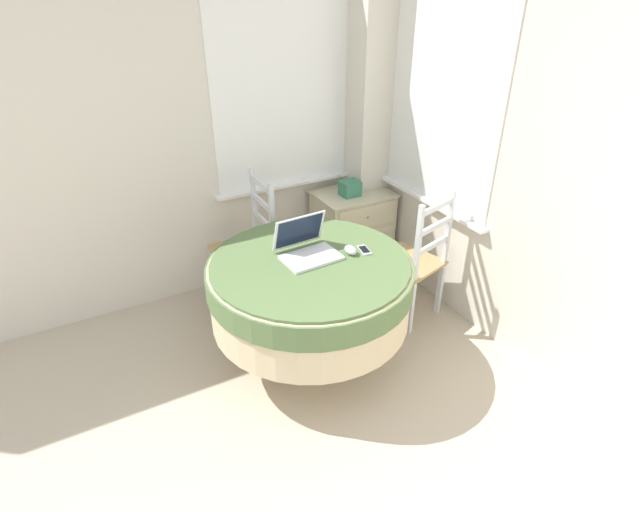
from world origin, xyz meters
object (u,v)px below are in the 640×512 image
computer_mouse (351,250)px  storage_box (350,188)px  cell_phone (364,250)px  corner_cabinet (352,230)px  dining_chair_near_back_window (248,246)px  dining_chair_near_right_window (414,261)px  round_dining_table (310,286)px  laptop (307,248)px

computer_mouse → storage_box: computer_mouse is taller
storage_box → cell_phone: bearing=-117.0°
computer_mouse → storage_box: (0.59, 0.96, -0.05)m
corner_cabinet → storage_box: 0.41m
computer_mouse → dining_chair_near_back_window: (-0.32, 0.92, -0.33)m
computer_mouse → dining_chair_near_right_window: 0.73m
cell_phone → storage_box: (0.49, 0.97, -0.03)m
cell_phone → corner_cabinet: cell_phone is taller
corner_cabinet → dining_chair_near_right_window: bearing=-90.5°
round_dining_table → cell_phone: size_ratio=9.46×
dining_chair_near_back_window → storage_box: bearing=2.2°
round_dining_table → storage_box: bearing=47.4°
computer_mouse → cell_phone: bearing=-5.9°
laptop → cell_phone: bearing=-19.7°
computer_mouse → cell_phone: (0.09, -0.01, -0.02)m
laptop → corner_cabinet: (0.88, 0.88, -0.48)m
dining_chair_near_back_window → dining_chair_near_right_window: (0.96, -0.78, 0.00)m
cell_phone → dining_chair_near_right_window: 0.64m
round_dining_table → dining_chair_near_right_window: dining_chair_near_right_window is taller
dining_chair_near_back_window → dining_chair_near_right_window: bearing=-39.1°
cell_phone → storage_box: storage_box is taller
cell_phone → corner_cabinet: 1.22m
corner_cabinet → computer_mouse: bearing=-122.9°
computer_mouse → laptop: bearing=155.4°
dining_chair_near_right_window → corner_cabinet: size_ratio=1.46×
dining_chair_near_right_window → computer_mouse: bearing=-167.0°
round_dining_table → storage_box: size_ratio=8.42×
laptop → dining_chair_near_right_window: bearing=2.3°
corner_cabinet → storage_box: storage_box is taller
computer_mouse → storage_box: bearing=58.5°
laptop → dining_chair_near_right_window: 0.94m
computer_mouse → storage_box: size_ratio=0.67×
dining_chair_near_right_window → corner_cabinet: (0.01, 0.84, -0.12)m
corner_cabinet → dining_chair_near_back_window: bearing=-176.2°
dining_chair_near_right_window → corner_cabinet: 0.85m
round_dining_table → corner_cabinet: (0.90, 0.95, -0.25)m
laptop → storage_box: size_ratio=2.38×
computer_mouse → dining_chair_near_right_window: bearing=13.0°
dining_chair_near_right_window → corner_cabinet: dining_chair_near_right_window is taller
computer_mouse → corner_cabinet: computer_mouse is taller
computer_mouse → dining_chair_near_back_window: dining_chair_near_back_window is taller
dining_chair_near_back_window → storage_box: size_ratio=6.76×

